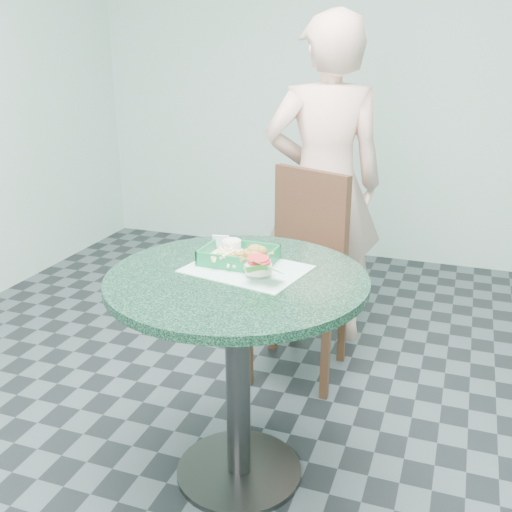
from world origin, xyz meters
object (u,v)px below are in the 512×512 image
(cafe_table, at_px, (237,329))
(crab_sandwich, at_px, (255,261))
(dining_chair, at_px, (304,260))
(food_basket, at_px, (239,264))
(sauce_ramekin, at_px, (231,250))
(diner_person, at_px, (325,173))

(cafe_table, bearing_deg, crab_sandwich, 63.66)
(dining_chair, relative_size, food_basket, 3.88)
(cafe_table, distance_m, crab_sandwich, 0.23)
(sauce_ramekin, bearing_deg, cafe_table, -61.58)
(dining_chair, bearing_deg, crab_sandwich, -63.71)
(diner_person, bearing_deg, food_basket, 64.78)
(cafe_table, relative_size, crab_sandwich, 7.78)
(diner_person, height_order, crab_sandwich, diner_person)
(dining_chair, height_order, food_basket, dining_chair)
(cafe_table, distance_m, dining_chair, 0.84)
(sauce_ramekin, bearing_deg, crab_sandwich, -30.37)
(crab_sandwich, bearing_deg, sauce_ramekin, 149.63)
(cafe_table, xyz_separation_m, sauce_ramekin, (-0.07, 0.14, 0.22))
(diner_person, bearing_deg, crab_sandwich, 68.57)
(dining_chair, height_order, sauce_ramekin, dining_chair)
(food_basket, xyz_separation_m, crab_sandwich, (0.07, -0.04, 0.03))
(crab_sandwich, bearing_deg, cafe_table, -116.34)
(diner_person, bearing_deg, cafe_table, 66.72)
(dining_chair, height_order, crab_sandwich, dining_chair)
(diner_person, bearing_deg, sauce_ramekin, 62.61)
(diner_person, relative_size, food_basket, 7.26)
(crab_sandwich, bearing_deg, food_basket, 153.17)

